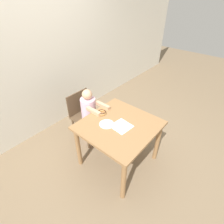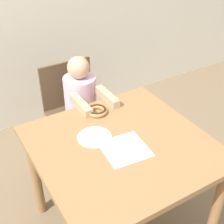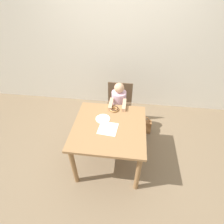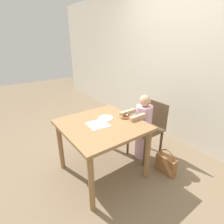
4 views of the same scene
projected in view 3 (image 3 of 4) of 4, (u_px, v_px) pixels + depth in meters
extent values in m
plane|color=#7A664C|center=(110.00, 159.00, 2.64)|extent=(12.00, 12.00, 0.00)
cube|color=silver|center=(121.00, 42.00, 2.96)|extent=(8.00, 0.05, 2.50)
cube|color=olive|center=(109.00, 127.00, 2.20)|extent=(0.91, 0.90, 0.03)
cylinder|color=olive|center=(74.00, 166.00, 2.16)|extent=(0.06, 0.06, 0.67)
cylinder|color=olive|center=(138.00, 174.00, 2.09)|extent=(0.06, 0.06, 0.67)
cylinder|color=olive|center=(88.00, 123.00, 2.75)|extent=(0.06, 0.06, 0.67)
cylinder|color=olive|center=(138.00, 128.00, 2.68)|extent=(0.06, 0.06, 0.67)
cube|color=brown|center=(119.00, 109.00, 2.87)|extent=(0.40, 0.40, 0.03)
cube|color=brown|center=(120.00, 92.00, 2.89)|extent=(0.40, 0.02, 0.36)
cylinder|color=brown|center=(107.00, 125.00, 2.90)|extent=(0.04, 0.04, 0.43)
cylinder|color=brown|center=(128.00, 126.00, 2.87)|extent=(0.04, 0.04, 0.43)
cylinder|color=brown|center=(110.00, 112.00, 3.16)|extent=(0.04, 0.04, 0.43)
cylinder|color=brown|center=(129.00, 113.00, 3.13)|extent=(0.04, 0.04, 0.43)
cylinder|color=silver|center=(118.00, 120.00, 2.97)|extent=(0.19, 0.19, 0.45)
cylinder|color=silver|center=(119.00, 101.00, 2.71)|extent=(0.22, 0.22, 0.34)
sphere|color=tan|center=(119.00, 88.00, 2.56)|extent=(0.15, 0.15, 0.15)
cube|color=tan|center=(111.00, 104.00, 2.49)|extent=(0.05, 0.24, 0.05)
cube|color=tan|center=(124.00, 105.00, 2.48)|extent=(0.05, 0.24, 0.05)
torus|color=tan|center=(114.00, 109.00, 2.42)|extent=(0.13, 0.13, 0.03)
torus|color=#381E14|center=(114.00, 109.00, 2.41)|extent=(0.11, 0.11, 0.02)
cube|color=white|center=(108.00, 128.00, 2.15)|extent=(0.25, 0.25, 0.00)
cube|color=brown|center=(143.00, 126.00, 3.01)|extent=(0.27, 0.10, 0.23)
torus|color=brown|center=(144.00, 121.00, 2.94)|extent=(0.22, 0.02, 0.22)
cylinder|color=white|center=(103.00, 119.00, 2.28)|extent=(0.19, 0.19, 0.01)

